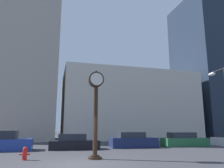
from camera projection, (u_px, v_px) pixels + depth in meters
The scene contains 11 objects.
ground_plane at pixel (78, 164), 10.75m from camera, with size 200.00×200.00×0.00m, color #38383D.
building_tall_tower at pixel (29, 11), 36.03m from camera, with size 10.05×12.00×41.48m.
building_storefront_row at pixel (126, 107), 37.28m from camera, with size 21.38×12.00×10.71m.
building_glass_modern at pixel (215, 68), 43.76m from camera, with size 13.36×12.00×27.17m.
street_clock at pixel (96, 104), 13.20m from camera, with size 0.94×0.81×5.28m.
car_blue at pixel (2, 142), 17.30m from camera, with size 4.43×1.88×1.55m.
car_black at pixel (74, 143), 18.40m from camera, with size 4.17×1.92×1.28m.
car_navy at pixel (133, 141), 20.08m from camera, with size 4.33×1.97×1.39m.
car_green at pixel (183, 140), 21.40m from camera, with size 4.43×1.81×1.34m.
fire_hydrant_near at pixel (25, 153), 12.23m from camera, with size 0.57×0.25×0.72m.
street_lamp_right at pixel (223, 96), 14.65m from camera, with size 0.36×1.57×5.78m.
Camera 1 is at (-1.35, -11.36, 1.76)m, focal length 35.00 mm.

